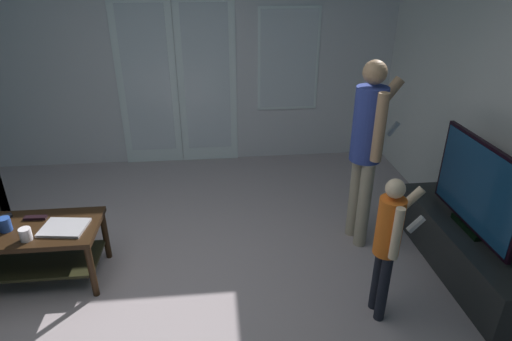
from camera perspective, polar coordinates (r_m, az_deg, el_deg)
name	(u,v)px	position (r m, az deg, el deg)	size (l,w,h in m)	color
ground_plane	(162,307)	(3.41, -12.46, -17.36)	(5.47, 5.46, 0.02)	#A39498
wall_back_with_doors	(177,59)	(5.29, -10.58, 14.50)	(5.47, 0.09, 2.67)	silver
coffee_table	(39,242)	(3.75, -27.09, -8.51)	(0.94, 0.54, 0.49)	black
tv_stand	(462,249)	(3.91, 25.81, -9.48)	(0.40, 1.59, 0.40)	black
flat_screen_tv	(477,188)	(3.64, 27.46, -2.04)	(0.08, 1.02, 0.73)	black
person_adult	(368,140)	(3.67, 14.75, 3.98)	(0.50, 0.49, 1.64)	tan
person_child	(389,238)	(3.00, 17.34, -8.60)	(0.39, 0.29, 1.09)	black
laptop_closed	(64,228)	(3.56, -24.29, -6.97)	(0.32, 0.25, 0.02)	#B1ADB3
cup_near_edge	(5,224)	(3.72, -30.56, -6.23)	(0.09, 0.09, 0.11)	#274BA2
cup_by_laptop	(26,234)	(3.53, -28.46, -7.52)	(0.08, 0.08, 0.10)	white
tv_remote_black	(35,218)	(3.79, -27.43, -5.63)	(0.17, 0.05, 0.02)	black
dvd_remote_slim	(0,218)	(3.92, -31.06, -5.47)	(0.17, 0.05, 0.02)	black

